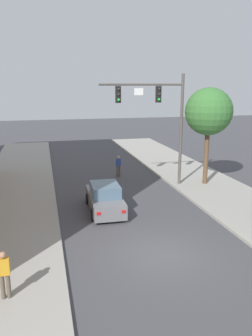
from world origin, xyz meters
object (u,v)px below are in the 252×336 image
traffic_signal_mast (160,110)px  car_lead_grey (105,199)px  pedestrian_sidewalk_left_walker (4,273)px  street_tree_second (209,112)px  pedestrian_crossing_road (118,165)px

traffic_signal_mast → car_lead_grey: (-4.41, -3.64, -4.58)m
car_lead_grey → pedestrian_sidewalk_left_walker: bearing=-121.9°
traffic_signal_mast → street_tree_second: traffic_signal_mast is taller
traffic_signal_mast → street_tree_second: (3.36, -0.36, -0.16)m
street_tree_second → pedestrian_sidewalk_left_walker: bearing=-139.2°
car_lead_grey → pedestrian_crossing_road: (2.35, 7.08, 0.19)m
car_lead_grey → pedestrian_crossing_road: pedestrian_crossing_road is taller
car_lead_grey → pedestrian_crossing_road: 7.47m
car_lead_grey → street_tree_second: 9.53m
street_tree_second → car_lead_grey: bearing=-157.1°
pedestrian_crossing_road → traffic_signal_mast: bearing=-59.1°
car_lead_grey → pedestrian_crossing_road: bearing=71.6°
pedestrian_sidewalk_left_walker → pedestrian_crossing_road: pedestrian_sidewalk_left_walker is taller
traffic_signal_mast → car_lead_grey: size_ratio=1.75×
traffic_signal_mast → pedestrian_sidewalk_left_walker: 14.85m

